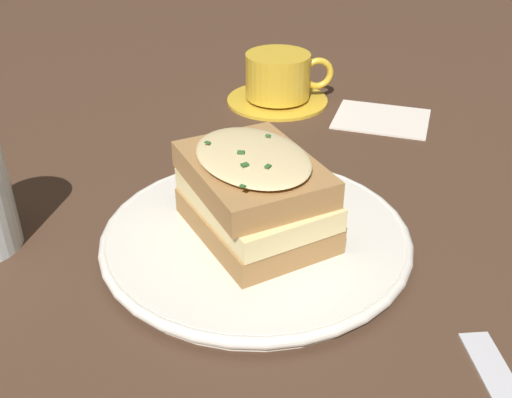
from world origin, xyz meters
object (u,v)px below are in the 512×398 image
object	(u,v)px
dinner_plate	(256,237)
sandwich	(255,193)
teacup_with_saucer	(279,81)
napkin	(382,118)

from	to	relation	value
dinner_plate	sandwich	bearing A→B (deg)	-48.18
sandwich	teacup_with_saucer	world-z (taller)	sandwich
sandwich	dinner_plate	bearing A→B (deg)	131.82
dinner_plate	sandwich	distance (m)	0.04
dinner_plate	napkin	world-z (taller)	dinner_plate
teacup_with_saucer	sandwich	bearing A→B (deg)	-103.82
dinner_plate	napkin	size ratio (longest dim) A/B	2.32
napkin	sandwich	bearing A→B (deg)	67.57
dinner_plate	napkin	bearing A→B (deg)	-112.09
sandwich	teacup_with_saucer	xyz separation A→B (m)	(0.02, -0.34, -0.02)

